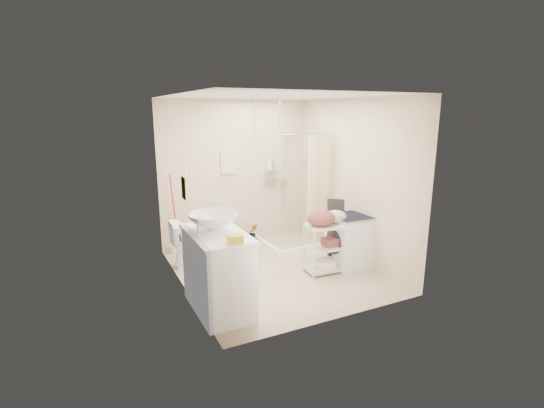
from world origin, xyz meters
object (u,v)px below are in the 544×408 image
Objects in this scene: vanity at (218,271)px; washing_machine at (349,241)px; laundry_rack at (327,243)px; toilet at (195,243)px.

vanity reaches higher than washing_machine.
vanity is at bearing -163.68° from laundry_rack.
laundry_rack is (-0.44, -0.05, 0.04)m from washing_machine.
vanity is 1.90m from laundry_rack.
toilet is at bearing 154.88° from washing_machine.
washing_machine is at bearing 10.50° from vanity.
vanity is 2.34m from washing_machine.
vanity reaches higher than laundry_rack.
laundry_rack is (1.86, 0.40, -0.05)m from vanity.
washing_machine is (2.18, -1.05, 0.03)m from toilet.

